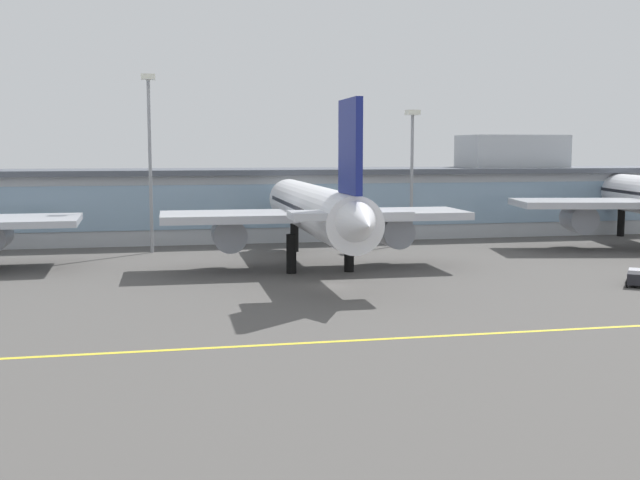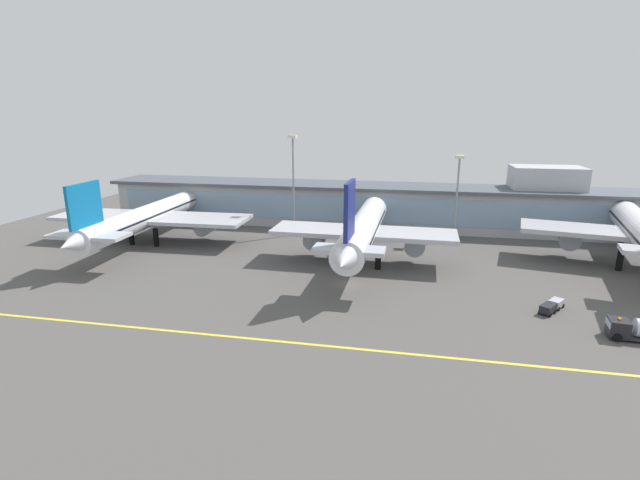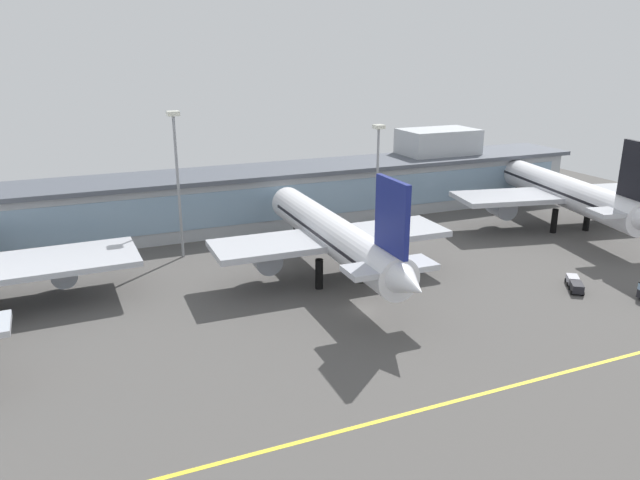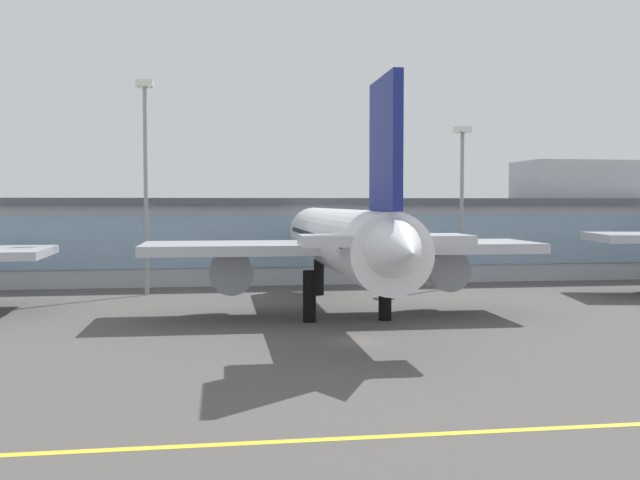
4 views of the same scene
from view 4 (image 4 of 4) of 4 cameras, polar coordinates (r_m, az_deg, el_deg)
ground_plane at (r=54.70m, az=3.04°, el=-7.69°), size 189.14×189.14×0.00m
taxiway_centreline_stripe at (r=34.06m, az=10.88°, el=-14.25°), size 151.31×0.50×0.01m
terminal_building at (r=96.93m, az=-0.99°, el=0.33°), size 138.10×14.00×15.81m
airliner_near_right at (r=65.77m, az=1.69°, el=-0.09°), size 34.81×48.56×18.13m
apron_light_mast_west at (r=90.81m, az=10.79°, el=4.62°), size 1.80×1.80×19.09m
apron_light_mast_centre at (r=83.21m, az=-13.19°, el=6.34°), size 1.80×1.80×23.16m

